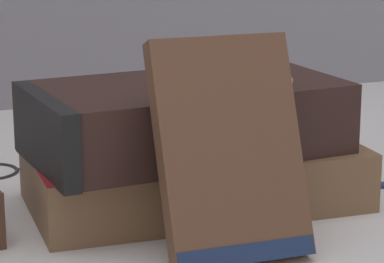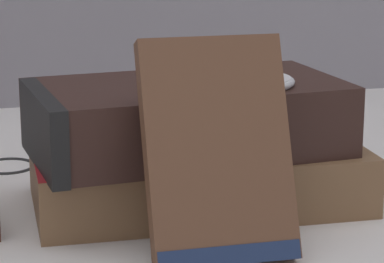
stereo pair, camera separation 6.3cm
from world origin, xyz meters
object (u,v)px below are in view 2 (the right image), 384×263
object	(u,v)px
book_flat_bottom	(191,176)
book_flat_top	(181,119)
pocket_watch	(254,81)
reading_glasses	(40,163)
book_leaning_front	(218,159)

from	to	relation	value
book_flat_bottom	book_flat_top	size ratio (longest dim) A/B	1.05
pocket_watch	reading_glasses	world-z (taller)	pocket_watch
pocket_watch	book_flat_bottom	bearing A→B (deg)	145.26
book_flat_top	book_leaning_front	bearing A→B (deg)	-94.09
book_flat_bottom	book_flat_top	xyz separation A→B (m)	(-0.01, -0.01, 0.05)
book_flat_bottom	book_leaning_front	bearing A→B (deg)	-93.17
reading_glasses	book_flat_top	bearing A→B (deg)	-55.26
book_leaning_front	reading_glasses	world-z (taller)	book_leaning_front
book_flat_top	pocket_watch	xyz separation A→B (m)	(0.05, -0.02, 0.03)
book_flat_top	book_leaning_front	xyz separation A→B (m)	(0.00, -0.09, -0.00)
book_leaning_front	pocket_watch	world-z (taller)	book_leaning_front
book_flat_top	book_leaning_front	world-z (taller)	book_leaning_front
book_leaning_front	reading_glasses	bearing A→B (deg)	111.97
book_flat_bottom	pocket_watch	world-z (taller)	pocket_watch
book_flat_bottom	pocket_watch	bearing A→B (deg)	-33.76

